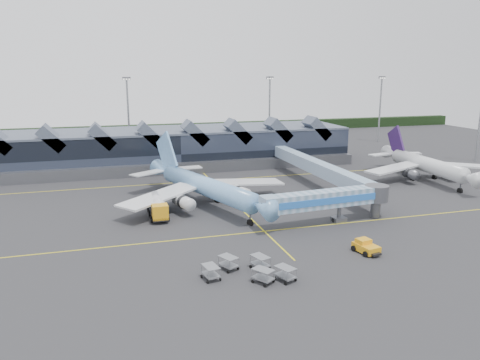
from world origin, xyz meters
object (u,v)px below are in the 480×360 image
object	(u,v)px
fuel_truck	(157,205)
regional_jet	(424,164)
jet_bridge	(335,199)
main_airliner	(203,185)
pushback_tug	(366,247)

from	to	relation	value
fuel_truck	regional_jet	bearing A→B (deg)	10.33
jet_bridge	fuel_truck	distance (m)	29.64
main_airliner	jet_bridge	bearing A→B (deg)	-60.57
regional_jet	main_airliner	bearing A→B (deg)	-171.00
main_airliner	pushback_tug	xyz separation A→B (m)	(16.24, -29.17, -2.90)
regional_jet	jet_bridge	xyz separation A→B (m)	(-34.24, -22.21, 0.37)
jet_bridge	pushback_tug	size ratio (longest dim) A/B	5.36
main_airliner	regional_jet	xyz separation A→B (m)	(52.47, 6.02, -0.10)
jet_bridge	pushback_tug	xyz separation A→B (m)	(-1.99, -12.98, -3.16)
main_airliner	regional_jet	world-z (taller)	main_airliner
fuel_truck	pushback_tug	distance (m)	35.26
main_airliner	pushback_tug	world-z (taller)	main_airliner
regional_jet	jet_bridge	size ratio (longest dim) A/B	1.43
main_airliner	jet_bridge	size ratio (longest dim) A/B	1.65
regional_jet	pushback_tug	size ratio (longest dim) A/B	7.67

